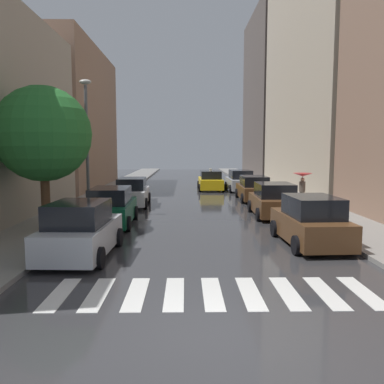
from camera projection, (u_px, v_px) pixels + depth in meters
ground_plane at (193, 193)px, 31.12m from camera, size 28.00×72.00×0.04m
sidewalk_left at (111, 192)px, 31.00m from camera, size 3.00×72.00×0.15m
sidewalk_right at (275, 191)px, 31.22m from camera, size 3.00×72.00×0.15m
crosswalk_stripes at (212, 293)px, 9.34m from camera, size 7.65×2.20×0.01m
building_left_mid at (67, 119)px, 34.39m from camera, size 6.00×15.57×11.97m
building_right_mid at (327, 42)px, 32.19m from camera, size 6.00×19.36×24.19m
building_right_far at (275, 95)px, 50.87m from camera, size 6.00×15.73×20.64m
parked_car_left_nearest at (81, 231)px, 12.44m from camera, size 2.16×4.07×1.78m
parked_car_left_second at (111, 208)px, 17.65m from camera, size 2.10×4.46×1.71m
parked_car_left_third at (132, 193)px, 23.75m from camera, size 2.08×4.31×1.70m
parked_car_right_nearest at (310, 222)px, 13.99m from camera, size 2.14×4.19×1.77m
parked_car_right_second at (274, 201)px, 19.94m from camera, size 2.22×4.21×1.71m
parked_car_right_third at (254, 189)px, 26.20m from camera, size 2.05×4.57×1.64m
parked_car_right_fourth at (240, 181)px, 32.15m from camera, size 2.13×4.45×1.72m
taxi_midroad at (210, 181)px, 32.94m from camera, size 2.09×4.60×1.81m
pedestrian_near_tree at (302, 181)px, 23.20m from camera, size 1.12×1.12×1.85m
street_tree_left at (43, 134)px, 15.80m from camera, size 3.83×3.83×5.78m
lamp_post_left at (87, 137)px, 19.64m from camera, size 0.60×0.28×6.67m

